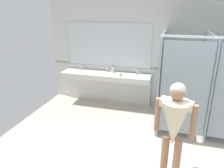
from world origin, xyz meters
TOP-DOWN VIEW (x-y plane):
  - wall_back at (0.00, 2.76)m, footprint 7.29×0.12m
  - wall_back_tile_band at (0.00, 2.70)m, footprint 7.29×0.01m
  - vanity_counter at (-2.00, 2.50)m, footprint 2.40×0.54m
  - mirror_panel at (-2.00, 2.69)m, footprint 2.30×0.02m
  - bathroom_stalls at (0.41, 1.71)m, footprint 1.96×1.56m
  - person_standing at (-0.23, -0.05)m, footprint 0.56×0.48m
  - soap_dispenser at (-1.85, 2.58)m, footprint 0.07×0.07m
  - paper_cup at (-1.56, 2.28)m, footprint 0.07×0.07m

SIDE VIEW (x-z plane):
  - vanity_counter at x=-2.00m, z-range 0.15..1.15m
  - paper_cup at x=-1.56m, z-range 0.89..0.99m
  - soap_dispenser at x=-1.85m, z-range 0.88..1.09m
  - person_standing at x=-0.23m, z-range 0.21..1.83m
  - wall_back_tile_band at x=0.00m, z-range 1.02..1.08m
  - bathroom_stalls at x=0.41m, z-range 0.05..2.14m
  - wall_back at x=0.00m, z-range 0.00..2.99m
  - mirror_panel at x=-2.00m, z-range 1.04..2.19m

